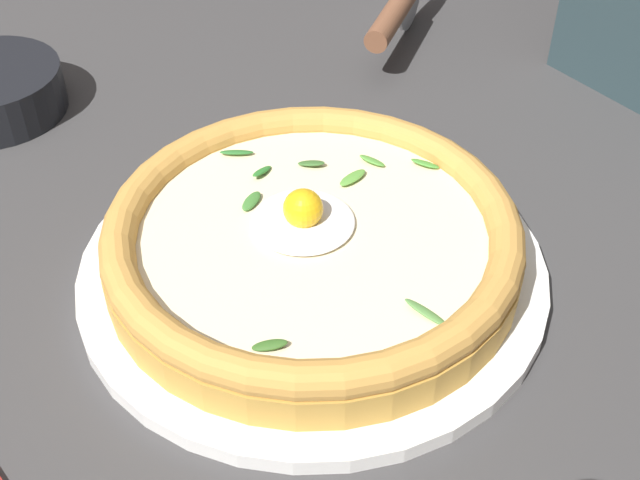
# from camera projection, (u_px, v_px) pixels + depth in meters

# --- Properties ---
(ground_plane) EXTENTS (2.40, 2.40, 0.03)m
(ground_plane) POSITION_uv_depth(u_px,v_px,m) (313.00, 291.00, 0.60)
(ground_plane) COLOR #3A393A
(ground_plane) RESTS_ON ground
(pizza_plate) EXTENTS (0.32, 0.32, 0.01)m
(pizza_plate) POSITION_uv_depth(u_px,v_px,m) (320.00, 268.00, 0.59)
(pizza_plate) COLOR white
(pizza_plate) RESTS_ON ground
(pizza) EXTENTS (0.28, 0.28, 0.06)m
(pizza) POSITION_uv_depth(u_px,v_px,m) (320.00, 238.00, 0.57)
(pizza) COLOR gold
(pizza) RESTS_ON pizza_plate
(pizza_cutter) EXTENTS (0.09, 0.15, 0.09)m
(pizza_cutter) POSITION_uv_depth(u_px,v_px,m) (398.00, 7.00, 0.81)
(pizza_cutter) COLOR silver
(pizza_cutter) RESTS_ON ground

